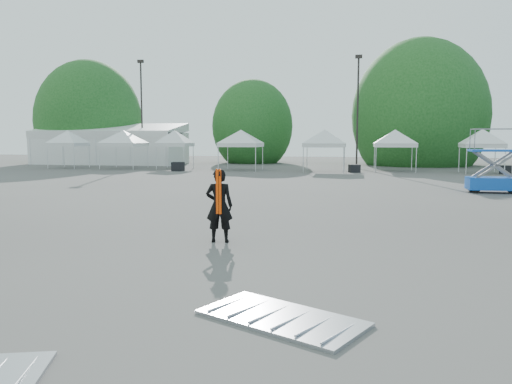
# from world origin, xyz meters

# --- Properties ---
(ground) EXTENTS (120.00, 120.00, 0.00)m
(ground) POSITION_xyz_m (0.00, 0.00, 0.00)
(ground) COLOR #474442
(ground) RESTS_ON ground
(marquee) EXTENTS (15.00, 6.25, 4.23)m
(marquee) POSITION_xyz_m (-22.00, 35.00, 1.97)
(marquee) COLOR silver
(marquee) RESTS_ON ground
(light_pole_west) EXTENTS (0.60, 0.25, 10.30)m
(light_pole_west) POSITION_xyz_m (-18.00, 34.00, 5.77)
(light_pole_west) COLOR black
(light_pole_west) RESTS_ON ground
(light_pole_east) EXTENTS (0.60, 0.25, 9.80)m
(light_pole_east) POSITION_xyz_m (3.00, 32.00, 5.52)
(light_pole_east) COLOR black
(light_pole_east) RESTS_ON ground
(tree_far_w) EXTENTS (4.80, 4.80, 7.30)m
(tree_far_w) POSITION_xyz_m (-26.00, 38.00, 4.54)
(tree_far_w) COLOR #382314
(tree_far_w) RESTS_ON ground
(tree_mid_w) EXTENTS (4.16, 4.16, 6.33)m
(tree_mid_w) POSITION_xyz_m (-8.00, 40.00, 3.93)
(tree_mid_w) COLOR #382314
(tree_mid_w) RESTS_ON ground
(tree_mid_e) EXTENTS (5.12, 5.12, 7.79)m
(tree_mid_e) POSITION_xyz_m (9.00, 39.00, 4.84)
(tree_mid_e) COLOR #382314
(tree_mid_e) RESTS_ON ground
(tent_a) EXTENTS (3.85, 3.85, 3.88)m
(tent_a) POSITION_xyz_m (-22.06, 27.35, 3.06)
(tent_a) COLOR silver
(tent_a) RESTS_ON ground
(tent_b) EXTENTS (4.61, 4.61, 3.88)m
(tent_b) POSITION_xyz_m (-16.92, 27.66, 3.06)
(tent_b) COLOR silver
(tent_b) RESTS_ON ground
(tent_c) EXTENTS (3.77, 3.77, 3.88)m
(tent_c) POSITION_xyz_m (-12.39, 28.11, 3.06)
(tent_c) COLOR silver
(tent_c) RESTS_ON ground
(tent_d) EXTENTS (4.63, 4.63, 3.88)m
(tent_d) POSITION_xyz_m (-6.42, 27.54, 3.06)
(tent_d) COLOR silver
(tent_d) RESTS_ON ground
(tent_e) EXTENTS (4.61, 4.61, 3.88)m
(tent_e) POSITION_xyz_m (0.48, 27.06, 3.06)
(tent_e) COLOR silver
(tent_e) RESTS_ON ground
(tent_f) EXTENTS (4.55, 4.55, 3.88)m
(tent_f) POSITION_xyz_m (5.96, 28.58, 3.06)
(tent_f) COLOR silver
(tent_f) RESTS_ON ground
(tent_g) EXTENTS (3.99, 3.99, 3.88)m
(tent_g) POSITION_xyz_m (12.18, 27.26, 3.06)
(tent_g) COLOR silver
(tent_g) RESTS_ON ground
(man) EXTENTS (0.73, 0.53, 1.86)m
(man) POSITION_xyz_m (-0.49, -0.84, 0.93)
(man) COLOR black
(man) RESTS_ON ground
(scissor_lift) EXTENTS (2.39, 1.19, 3.08)m
(scissor_lift) POSITION_xyz_m (9.44, 12.93, 1.55)
(scissor_lift) COLOR #0D48A9
(scissor_lift) RESTS_ON ground
(barrier_mid) EXTENTS (2.63, 2.11, 0.07)m
(barrier_mid) POSITION_xyz_m (1.84, -5.94, 0.04)
(barrier_mid) COLOR #ACAEB4
(barrier_mid) RESTS_ON ground
(crate_west) EXTENTS (0.97, 0.78, 0.72)m
(crate_west) POSITION_xyz_m (-11.14, 25.34, 0.36)
(crate_west) COLOR black
(crate_west) RESTS_ON ground
(crate_mid) EXTENTS (0.96, 0.85, 0.62)m
(crate_mid) POSITION_xyz_m (2.83, 26.30, 0.31)
(crate_mid) COLOR black
(crate_mid) RESTS_ON ground
(crate_east) EXTENTS (0.95, 0.82, 0.63)m
(crate_east) POSITION_xyz_m (13.78, 26.82, 0.32)
(crate_east) COLOR black
(crate_east) RESTS_ON ground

